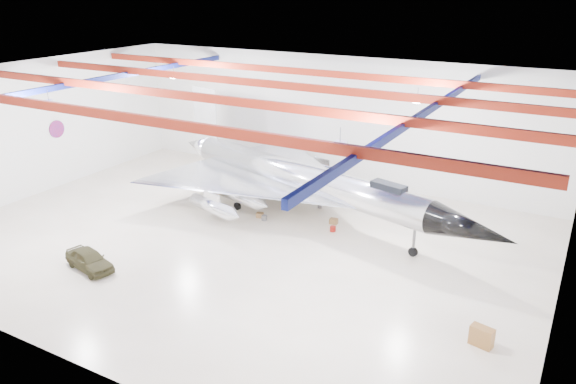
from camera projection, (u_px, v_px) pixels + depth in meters
The scene contains 18 objects.
floor at pixel (239, 240), 38.92m from camera, with size 40.00×40.00×0.00m, color #B8AA92.
wall_back at pixel (333, 119), 49.25m from camera, with size 40.00×40.00×0.00m, color silver.
wall_left at pixel (35, 128), 46.15m from camera, with size 30.00×30.00×0.00m, color silver.
wall_right at pixel (571, 224), 27.84m from camera, with size 30.00×30.00×0.00m, color silver.
ceiling at pixel (234, 80), 35.07m from camera, with size 40.00×40.00×0.00m, color #0A0F38.
ceiling_structure at pixel (234, 91), 35.30m from camera, with size 39.50×29.50×1.08m.
wall_roundel at pixel (57, 129), 47.93m from camera, with size 1.50×1.50×0.10m, color #B21414.
jet_aircraft at pixel (302, 181), 42.13m from camera, with size 30.21×21.48×8.38m.
jeep at pixel (89, 260), 34.70m from camera, with size 1.54×3.84×1.31m, color #36321B.
desk at pixel (482, 337), 27.40m from camera, with size 1.12×0.56×1.03m, color brown.
crate_ply at pixel (210, 200), 45.42m from camera, with size 0.58×0.46×0.41m, color olive.
toolbox_red at pixel (270, 190), 47.69m from camera, with size 0.46×0.37×0.32m, color maroon.
engine_drum at pixel (264, 218), 42.05m from camera, with size 0.42×0.42×0.38m, color #59595B.
parts_bin at pixel (334, 221), 41.45m from camera, with size 0.57×0.46×0.40m, color olive.
crate_small at pixel (228, 186), 48.80m from camera, with size 0.40×0.32×0.28m, color #59595B.
tool_chest at pixel (333, 229), 40.18m from camera, with size 0.42×0.42×0.38m, color maroon.
oil_barrel at pixel (260, 215), 42.57m from camera, with size 0.53×0.42×0.37m, color olive.
spares_box at pixel (320, 206), 44.38m from camera, with size 0.35×0.35×0.31m, color #59595B.
Camera 1 is at (20.19, -29.14, 16.73)m, focal length 35.00 mm.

